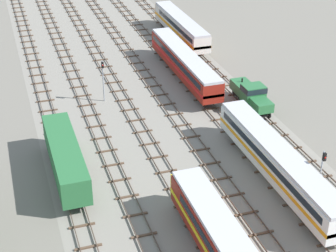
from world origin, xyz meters
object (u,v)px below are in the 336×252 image
(signal_post_nearest, at_px, (322,170))
(signal_post_near, at_px, (103,76))
(freight_boxcar_far_left_mid, at_px, (65,157))
(passenger_coach_centre_right_far, at_px, (184,62))
(diesel_railcar_right_farther, at_px, (181,26))
(passenger_coach_centre_right_near, at_px, (278,161))
(shunter_loco_right_midfar, at_px, (252,94))

(signal_post_nearest, xyz_separation_m, signal_post_near, (-14.89, 27.67, 0.15))
(freight_boxcar_far_left_mid, distance_m, signal_post_near, 17.95)
(passenger_coach_centre_right_far, relative_size, diesel_railcar_right_farther, 1.07)
(passenger_coach_centre_right_near, xyz_separation_m, signal_post_near, (-12.41, 23.98, 0.96))
(passenger_coach_centre_right_near, height_order, passenger_coach_centre_right_far, same)
(passenger_coach_centre_right_near, distance_m, diesel_railcar_right_farther, 43.34)
(passenger_coach_centre_right_near, relative_size, signal_post_nearest, 4.07)
(passenger_coach_centre_right_near, bearing_deg, diesel_railcar_right_farther, 83.43)
(freight_boxcar_far_left_mid, bearing_deg, signal_post_nearest, -27.01)
(shunter_loco_right_midfar, bearing_deg, freight_boxcar_far_left_mid, -161.38)
(passenger_coach_centre_right_near, xyz_separation_m, freight_boxcar_far_left_mid, (-19.84, 7.68, -0.16))
(signal_post_nearest, height_order, signal_post_near, signal_post_near)
(diesel_railcar_right_farther, distance_m, signal_post_nearest, 46.83)
(freight_boxcar_far_left_mid, bearing_deg, diesel_railcar_right_farther, 54.96)
(passenger_coach_centre_right_near, bearing_deg, passenger_coach_centre_right_far, 90.00)
(passenger_coach_centre_right_far, height_order, diesel_railcar_right_farther, same)
(passenger_coach_centre_right_far, relative_size, signal_post_nearest, 4.07)
(passenger_coach_centre_right_near, bearing_deg, signal_post_nearest, -56.13)
(passenger_coach_centre_right_near, bearing_deg, freight_boxcar_far_left_mid, 158.84)
(shunter_loco_right_midfar, height_order, signal_post_near, signal_post_near)
(freight_boxcar_far_left_mid, bearing_deg, signal_post_near, 65.47)
(freight_boxcar_far_left_mid, distance_m, signal_post_nearest, 25.07)
(passenger_coach_centre_right_far, height_order, signal_post_nearest, signal_post_nearest)
(diesel_railcar_right_farther, bearing_deg, signal_post_near, -132.31)
(passenger_coach_centre_right_near, relative_size, diesel_railcar_right_farther, 1.07)
(signal_post_near, bearing_deg, passenger_coach_centre_right_near, -62.64)
(diesel_railcar_right_farther, bearing_deg, passenger_coach_centre_right_far, -107.78)
(freight_boxcar_far_left_mid, xyz_separation_m, signal_post_near, (7.44, 16.30, 1.13))
(signal_post_nearest, relative_size, signal_post_near, 0.95)
(diesel_railcar_right_farther, xyz_separation_m, signal_post_nearest, (-2.48, -46.75, 0.83))
(shunter_loco_right_midfar, relative_size, passenger_coach_centre_right_far, 0.38)
(passenger_coach_centre_right_far, bearing_deg, shunter_loco_right_midfar, -66.74)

